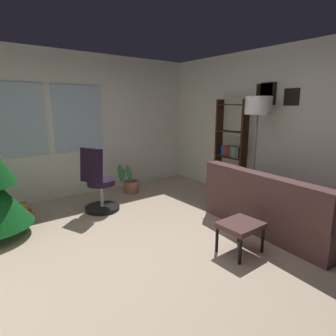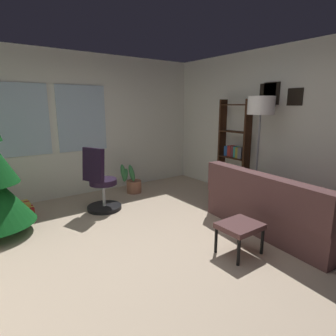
# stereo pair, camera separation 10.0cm
# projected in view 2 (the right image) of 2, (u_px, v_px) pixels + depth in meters

# --- Properties ---
(ground_plane) EXTENTS (5.16, 5.41, 0.10)m
(ground_plane) POSITION_uv_depth(u_px,v_px,m) (157.00, 256.00, 3.29)
(ground_plane) COLOR #C1AA90
(wall_back_with_windows) EXTENTS (5.16, 0.12, 2.64)m
(wall_back_with_windows) POSITION_uv_depth(u_px,v_px,m) (74.00, 125.00, 5.15)
(wall_back_with_windows) COLOR silver
(wall_back_with_windows) RESTS_ON ground_plane
(wall_right_with_frames) EXTENTS (0.12, 5.41, 2.64)m
(wall_right_with_frames) POSITION_uv_depth(u_px,v_px,m) (292.00, 129.00, 4.49)
(wall_right_with_frames) COLOR silver
(wall_right_with_frames) RESTS_ON ground_plane
(couch) EXTENTS (1.67, 2.10, 0.83)m
(couch) POSITION_uv_depth(u_px,v_px,m) (290.00, 211.00, 3.78)
(couch) COLOR #523333
(couch) RESTS_ON ground_plane
(footstool) EXTENTS (0.47, 0.40, 0.37)m
(footstool) POSITION_uv_depth(u_px,v_px,m) (240.00, 228.00, 3.18)
(footstool) COLOR #523333
(footstool) RESTS_ON ground_plane
(gift_box_red) EXTENTS (0.24, 0.22, 0.17)m
(gift_box_red) POSITION_uv_depth(u_px,v_px,m) (26.00, 213.00, 4.26)
(gift_box_red) COLOR red
(gift_box_red) RESTS_ON ground_plane
(gift_box_gold) EXTENTS (0.27, 0.25, 0.24)m
(gift_box_gold) POSITION_uv_depth(u_px,v_px,m) (20.00, 210.00, 4.28)
(gift_box_gold) COLOR gold
(gift_box_gold) RESTS_ON ground_plane
(office_chair) EXTENTS (0.59, 0.56, 1.06)m
(office_chair) POSITION_uv_depth(u_px,v_px,m) (101.00, 186.00, 4.49)
(office_chair) COLOR black
(office_chair) RESTS_ON ground_plane
(bookshelf) EXTENTS (0.18, 0.64, 1.80)m
(bookshelf) POSITION_uv_depth(u_px,v_px,m) (234.00, 154.00, 5.20)
(bookshelf) COLOR black
(bookshelf) RESTS_ON ground_plane
(floor_lamp) EXTENTS (0.42, 0.42, 1.83)m
(floor_lamp) POSITION_uv_depth(u_px,v_px,m) (261.00, 112.00, 4.34)
(floor_lamp) COLOR slate
(floor_lamp) RESTS_ON ground_plane
(potted_plant) EXTENTS (0.43, 0.29, 0.60)m
(potted_plant) POSITION_uv_depth(u_px,v_px,m) (132.00, 182.00, 5.46)
(potted_plant) COLOR #975F47
(potted_plant) RESTS_ON ground_plane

